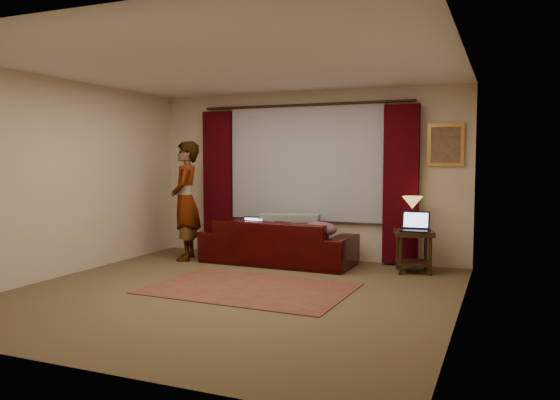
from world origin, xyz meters
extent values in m
cube|color=brown|center=(0.00, 0.00, -0.01)|extent=(5.00, 5.00, 0.01)
cube|color=silver|center=(0.00, 0.00, 2.60)|extent=(5.00, 5.00, 0.02)
cube|color=beige|center=(0.00, 2.50, 1.30)|extent=(5.00, 0.02, 2.60)
cube|color=beige|center=(0.00, -2.50, 1.30)|extent=(5.00, 0.02, 2.60)
cube|color=beige|center=(-2.50, 0.00, 1.30)|extent=(0.02, 5.00, 2.60)
cube|color=beige|center=(2.50, 0.00, 1.30)|extent=(0.02, 5.00, 2.60)
cube|color=#A4A4AD|center=(0.00, 2.44, 1.50)|extent=(2.50, 0.05, 1.80)
cube|color=#340208|center=(-1.50, 2.39, 1.18)|extent=(0.50, 0.14, 2.30)
cube|color=#340208|center=(1.50, 2.39, 1.18)|extent=(0.50, 0.14, 2.30)
cylinder|color=#301E0E|center=(0.00, 2.39, 2.38)|extent=(0.04, 0.04, 3.40)
cube|color=gold|center=(2.10, 2.47, 1.75)|extent=(0.50, 0.04, 0.60)
imported|color=black|center=(-0.20, 1.85, 0.46)|extent=(2.28, 1.03, 0.91)
cube|color=gray|center=(-0.09, 2.05, 0.92)|extent=(0.94, 0.53, 0.10)
ellipsoid|color=brown|center=(0.51, 1.68, 0.56)|extent=(0.49, 0.38, 0.21)
cube|color=brown|center=(0.10, 0.24, 0.01)|extent=(2.42, 1.65, 0.01)
cube|color=black|center=(1.76, 1.97, 0.29)|extent=(0.62, 0.62, 0.58)
imported|color=gray|center=(-1.64, 1.60, 0.91)|extent=(0.71, 0.71, 1.82)
camera|label=1|loc=(2.91, -5.54, 1.54)|focal=35.00mm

